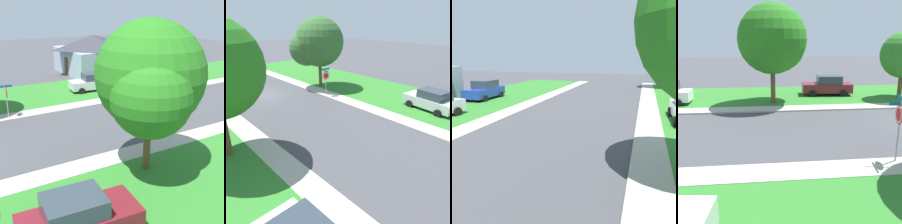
{
  "view_description": "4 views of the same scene",
  "coord_description": "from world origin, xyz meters",
  "views": [
    {
      "loc": [
        17.2,
        0.74,
        7.84
      ],
      "look_at": [
        1.5,
        9.85,
        1.4
      ],
      "focal_mm": 48.04,
      "sensor_mm": 36.0,
      "label": 1
    },
    {
      "loc": [
        9.15,
        20.89,
        7.04
      ],
      "look_at": [
        -0.01,
        10.93,
        1.4
      ],
      "focal_mm": 35.49,
      "sensor_mm": 36.0,
      "label": 2
    },
    {
      "loc": [
        4.33,
        1.07,
        3.88
      ],
      "look_at": [
        0.9,
        11.9,
        1.4
      ],
      "focal_mm": 40.97,
      "sensor_mm": 36.0,
      "label": 3
    },
    {
      "loc": [
        -13.82,
        9.85,
        4.93
      ],
      "look_at": [
        -1.1,
        8.47,
        1.4
      ],
      "focal_mm": 43.08,
      "sensor_mm": 36.0,
      "label": 4
    }
  ],
  "objects": [
    {
      "name": "sidewalk_east",
      "position": [
        4.7,
        12.0,
        0.05
      ],
      "size": [
        1.4,
        56.0,
        0.1
      ],
      "primitive_type": "cube",
      "color": "#ADA89E",
      "rests_on": "ground"
    },
    {
      "name": "sidewalk_west",
      "position": [
        -4.7,
        12.0,
        0.05
      ],
      "size": [
        1.4,
        56.0,
        0.1
      ],
      "primitive_type": "cube",
      "color": "#ADA89E",
      "rests_on": "ground"
    },
    {
      "name": "car_blue_driveway_right",
      "position": [
        -9.59,
        20.98,
        0.87
      ],
      "size": [
        2.12,
        4.34,
        1.76
      ],
      "color": "#1E389E",
      "rests_on": "ground"
    },
    {
      "name": "tree_sidewalk_far",
      "position": [
        6.71,
        33.73,
        4.56
      ],
      "size": [
        4.76,
        4.43,
        6.92
      ],
      "color": "brown",
      "rests_on": "ground"
    }
  ]
}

